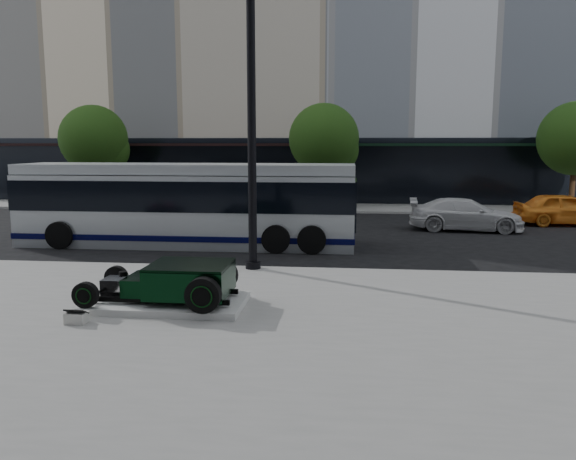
# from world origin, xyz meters

# --- Properties ---
(ground) EXTENTS (120.00, 120.00, 0.00)m
(ground) POSITION_xyz_m (0.00, 0.00, 0.00)
(ground) COLOR black
(ground) RESTS_ON ground
(sidewalk_near) EXTENTS (70.00, 17.00, 0.12)m
(sidewalk_near) POSITION_xyz_m (0.00, -10.50, 0.06)
(sidewalk_near) COLOR gray
(sidewalk_near) RESTS_ON ground
(sidewalk_far) EXTENTS (70.00, 4.00, 0.12)m
(sidewalk_far) POSITION_xyz_m (0.00, 14.00, 0.06)
(sidewalk_far) COLOR gray
(sidewalk_far) RESTS_ON ground
(street_trees) EXTENTS (29.80, 3.80, 5.70)m
(street_trees) POSITION_xyz_m (1.15, 13.07, 3.77)
(street_trees) COLOR black
(street_trees) RESTS_ON sidewalk_far
(display_plinth) EXTENTS (3.40, 1.80, 0.15)m
(display_plinth) POSITION_xyz_m (-1.53, -6.23, 0.20)
(display_plinth) COLOR silver
(display_plinth) RESTS_ON sidewalk_near
(hot_rod) EXTENTS (3.22, 2.00, 0.81)m
(hot_rod) POSITION_xyz_m (-1.20, -6.23, 0.70)
(hot_rod) COLOR black
(hot_rod) RESTS_ON display_plinth
(info_plaque) EXTENTS (0.41, 0.31, 0.31)m
(info_plaque) POSITION_xyz_m (-2.92, -7.56, 0.24)
(info_plaque) COLOR silver
(info_plaque) RESTS_ON sidewalk_near
(lamppost) EXTENTS (0.43, 0.43, 7.85)m
(lamppost) POSITION_xyz_m (-0.30, -2.29, 3.75)
(lamppost) COLOR black
(lamppost) RESTS_ON sidewalk_near
(transit_bus) EXTENTS (12.12, 2.88, 2.92)m
(transit_bus) POSITION_xyz_m (-3.40, 1.90, 1.49)
(transit_bus) COLOR #B9BFC3
(transit_bus) RESTS_ON ground
(white_sedan) EXTENTS (4.83, 2.32, 1.36)m
(white_sedan) POSITION_xyz_m (7.32, 6.47, 0.68)
(white_sedan) COLOR silver
(white_sedan) RESTS_ON ground
(yellow_taxi) EXTENTS (4.34, 1.85, 1.46)m
(yellow_taxi) POSITION_xyz_m (12.05, 8.59, 0.73)
(yellow_taxi) COLOR orange
(yellow_taxi) RESTS_ON ground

